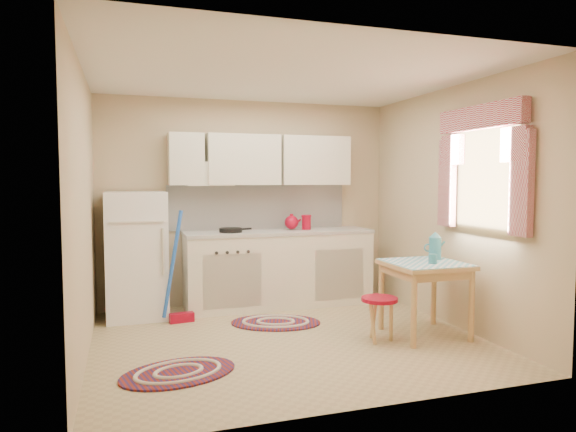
{
  "coord_description": "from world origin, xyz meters",
  "views": [
    {
      "loc": [
        -1.47,
        -4.62,
        1.53
      ],
      "look_at": [
        0.08,
        0.25,
        1.17
      ],
      "focal_mm": 32.0,
      "sensor_mm": 36.0,
      "label": 1
    }
  ],
  "objects_px": {
    "base_cabinets": "(279,270)",
    "stool": "(379,319)",
    "fridge": "(137,255)",
    "table": "(425,299)"
  },
  "relations": [
    {
      "from": "base_cabinets",
      "to": "stool",
      "type": "distance_m",
      "value": 1.72
    },
    {
      "from": "fridge",
      "to": "base_cabinets",
      "type": "xyz_separation_m",
      "value": [
        1.65,
        0.05,
        -0.26
      ]
    },
    {
      "from": "table",
      "to": "stool",
      "type": "xyz_separation_m",
      "value": [
        -0.51,
        -0.03,
        -0.15
      ]
    },
    {
      "from": "base_cabinets",
      "to": "stool",
      "type": "xyz_separation_m",
      "value": [
        0.51,
        -1.63,
        -0.23
      ]
    },
    {
      "from": "stool",
      "to": "base_cabinets",
      "type": "bearing_deg",
      "value": 107.34
    },
    {
      "from": "base_cabinets",
      "to": "stool",
      "type": "height_order",
      "value": "base_cabinets"
    },
    {
      "from": "fridge",
      "to": "stool",
      "type": "bearing_deg",
      "value": -36.12
    },
    {
      "from": "fridge",
      "to": "base_cabinets",
      "type": "height_order",
      "value": "fridge"
    },
    {
      "from": "fridge",
      "to": "table",
      "type": "relative_size",
      "value": 1.94
    },
    {
      "from": "fridge",
      "to": "base_cabinets",
      "type": "distance_m",
      "value": 1.68
    }
  ]
}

